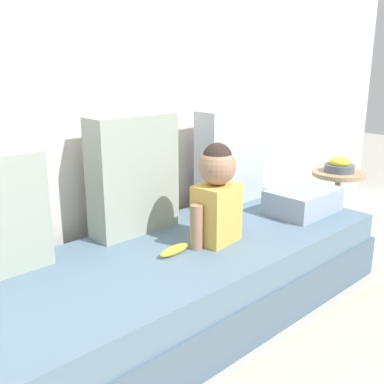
% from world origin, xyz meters
% --- Properties ---
extents(ground_plane, '(12.00, 12.00, 0.00)m').
position_xyz_m(ground_plane, '(0.00, 0.00, 0.00)').
color(ground_plane, '#B2ADA3').
extents(back_wall, '(5.48, 0.10, 2.42)m').
position_xyz_m(back_wall, '(0.00, 0.54, 1.21)').
color(back_wall, silver).
rests_on(back_wall, ground).
extents(couch, '(2.28, 0.83, 0.36)m').
position_xyz_m(couch, '(0.00, 0.00, 0.18)').
color(couch, '#495F70').
rests_on(couch, ground).
extents(throw_pillow_center, '(0.45, 0.16, 0.58)m').
position_xyz_m(throw_pillow_center, '(0.00, 0.31, 0.65)').
color(throw_pillow_center, '#99A393').
rests_on(throw_pillow_center, couch).
extents(throw_pillow_right, '(0.44, 0.16, 0.56)m').
position_xyz_m(throw_pillow_right, '(0.71, 0.31, 0.64)').
color(throw_pillow_right, '#B2BCC6').
rests_on(throw_pillow_right, couch).
extents(toddler, '(0.32, 0.18, 0.47)m').
position_xyz_m(toddler, '(0.19, -0.06, 0.60)').
color(toddler, gold).
rests_on(toddler, couch).
extents(banana, '(0.17, 0.06, 0.04)m').
position_xyz_m(banana, '(-0.05, -0.04, 0.38)').
color(banana, yellow).
rests_on(banana, couch).
extents(folded_blanket, '(0.40, 0.28, 0.14)m').
position_xyz_m(folded_blanket, '(0.86, -0.10, 0.43)').
color(folded_blanket, '#8E9EB2').
rests_on(folded_blanket, couch).
extents(side_table, '(0.36, 0.36, 0.46)m').
position_xyz_m(side_table, '(1.50, 0.04, 0.35)').
color(side_table, tan).
rests_on(side_table, ground).
extents(fruit_bowl, '(0.20, 0.20, 0.10)m').
position_xyz_m(fruit_bowl, '(1.50, 0.04, 0.51)').
color(fruit_bowl, '#4C5666').
rests_on(fruit_bowl, side_table).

